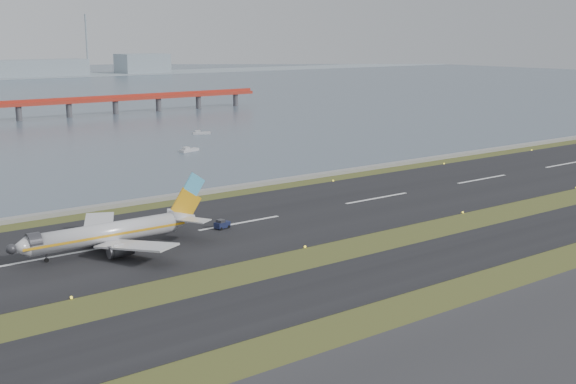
% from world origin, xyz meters
% --- Properties ---
extents(ground, '(1000.00, 1000.00, 0.00)m').
position_xyz_m(ground, '(0.00, 0.00, 0.00)').
color(ground, '#364C1B').
rests_on(ground, ground).
extents(taxiway_strip, '(1000.00, 18.00, 0.10)m').
position_xyz_m(taxiway_strip, '(0.00, -12.00, 0.05)').
color(taxiway_strip, black).
rests_on(taxiway_strip, ground).
extents(runway_strip, '(1000.00, 45.00, 0.10)m').
position_xyz_m(runway_strip, '(0.00, 30.00, 0.05)').
color(runway_strip, black).
rests_on(runway_strip, ground).
extents(seawall, '(1000.00, 2.50, 1.00)m').
position_xyz_m(seawall, '(0.00, 60.00, 0.50)').
color(seawall, gray).
rests_on(seawall, ground).
extents(red_pier, '(260.00, 5.00, 10.20)m').
position_xyz_m(red_pier, '(20.00, 250.00, 7.28)').
color(red_pier, '#A82B1C').
rests_on(red_pier, ground).
extents(airliner, '(38.52, 32.89, 12.80)m').
position_xyz_m(airliner, '(-29.49, 27.64, 3.46)').
color(airliner, silver).
rests_on(airliner, ground).
extents(pushback_tug, '(3.47, 2.46, 2.02)m').
position_xyz_m(pushback_tug, '(-5.36, 28.51, 0.98)').
color(pushback_tug, '#161C3D').
rests_on(pushback_tug, ground).
extents(workboat_near, '(7.91, 4.47, 1.83)m').
position_xyz_m(workboat_near, '(38.70, 121.86, 0.58)').
color(workboat_near, '#B5B6B9').
rests_on(workboat_near, ground).
extents(workboat_far, '(7.40, 4.81, 1.72)m').
position_xyz_m(workboat_far, '(64.47, 158.07, 0.54)').
color(workboat_far, '#B5B6B9').
rests_on(workboat_far, ground).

